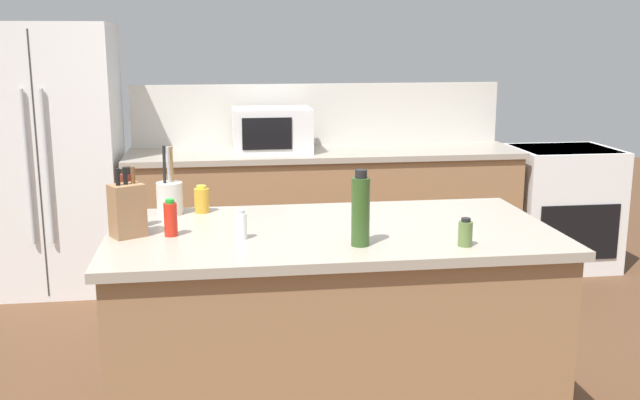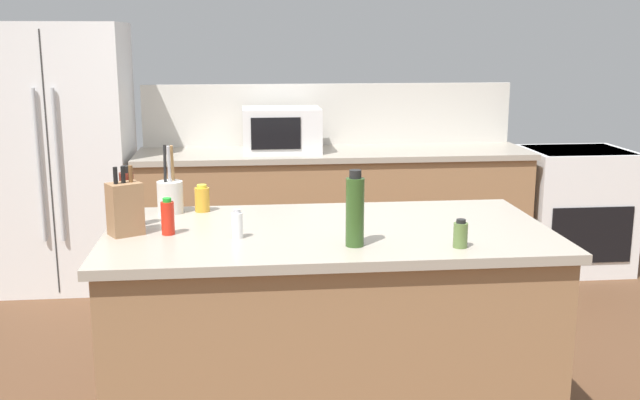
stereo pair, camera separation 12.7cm
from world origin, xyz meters
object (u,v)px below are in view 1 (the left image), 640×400
object	(u,v)px
knife_block	(127,210)
honey_jar	(202,200)
microwave	(272,130)
hot_sauce_bottle	(171,219)
refrigerator	(50,158)
vinegar_bottle	(129,200)
salt_shaker	(242,225)
range_oven	(561,207)
spice_jar_oregano	(465,233)
utensil_crock	(170,197)
olive_oil_bottle	(361,210)

from	to	relation	value
knife_block	honey_jar	world-z (taller)	knife_block
microwave	hot_sauce_bottle	world-z (taller)	microwave
refrigerator	vinegar_bottle	world-z (taller)	refrigerator
hot_sauce_bottle	salt_shaker	distance (m)	0.30
refrigerator	range_oven	world-z (taller)	refrigerator
knife_block	spice_jar_oregano	size ratio (longest dim) A/B	2.55
refrigerator	utensil_crock	world-z (taller)	refrigerator
salt_shaker	olive_oil_bottle	bearing A→B (deg)	-19.58
spice_jar_oregano	olive_oil_bottle	xyz separation A→B (m)	(-0.41, 0.07, 0.09)
hot_sauce_bottle	honey_jar	xyz separation A→B (m)	(0.12, 0.41, -0.01)
range_oven	utensil_crock	size ratio (longest dim) A/B	2.87
vinegar_bottle	honey_jar	bearing A→B (deg)	41.46
honey_jar	utensil_crock	bearing A→B (deg)	-175.10
microwave	vinegar_bottle	world-z (taller)	microwave
microwave	salt_shaker	xyz separation A→B (m)	(-0.31, -2.31, -0.10)
refrigerator	vinegar_bottle	distance (m)	2.27
microwave	hot_sauce_bottle	xyz separation A→B (m)	(-0.60, -2.22, -0.08)
hot_sauce_bottle	range_oven	bearing A→B (deg)	38.31
spice_jar_oregano	olive_oil_bottle	size ratio (longest dim) A/B	0.37
knife_block	vinegar_bottle	xyz separation A→B (m)	(-0.01, 0.12, 0.01)
vinegar_bottle	hot_sauce_bottle	bearing A→B (deg)	-37.61
hot_sauce_bottle	spice_jar_oregano	size ratio (longest dim) A/B	1.37
utensil_crock	spice_jar_oregano	size ratio (longest dim) A/B	2.82
salt_shaker	vinegar_bottle	distance (m)	0.53
hot_sauce_bottle	spice_jar_oregano	distance (m)	1.20
knife_block	salt_shaker	world-z (taller)	knife_block
refrigerator	spice_jar_oregano	bearing A→B (deg)	-50.95
utensil_crock	hot_sauce_bottle	size ratio (longest dim) A/B	2.05
vinegar_bottle	spice_jar_oregano	bearing A→B (deg)	-18.89
refrigerator	olive_oil_bottle	xyz separation A→B (m)	(1.69, -2.53, 0.16)
hot_sauce_bottle	olive_oil_bottle	distance (m)	0.79
microwave	olive_oil_bottle	xyz separation A→B (m)	(0.15, -2.47, -0.01)
range_oven	vinegar_bottle	xyz separation A→B (m)	(-2.99, -2.08, 0.60)
knife_block	microwave	bearing A→B (deg)	41.24
salt_shaker	honey_jar	bearing A→B (deg)	108.55
honey_jar	vinegar_bottle	distance (m)	0.41
refrigerator	range_oven	xyz separation A→B (m)	(3.75, -0.05, -0.45)
hot_sauce_bottle	vinegar_bottle	world-z (taller)	vinegar_bottle
microwave	knife_block	size ratio (longest dim) A/B	1.89
range_oven	spice_jar_oregano	size ratio (longest dim) A/B	8.10
salt_shaker	spice_jar_oregano	bearing A→B (deg)	-14.78
vinegar_bottle	salt_shaker	bearing A→B (deg)	-25.99
refrigerator	knife_block	size ratio (longest dim) A/B	6.35
utensil_crock	microwave	bearing A→B (deg)	71.21
refrigerator	hot_sauce_bottle	size ratio (longest dim) A/B	11.81
refrigerator	utensil_crock	distance (m)	2.09
utensil_crock	vinegar_bottle	world-z (taller)	utensil_crock
range_oven	hot_sauce_bottle	xyz separation A→B (m)	(-2.81, -2.22, 0.55)
honey_jar	hot_sauce_bottle	bearing A→B (deg)	-106.64
honey_jar	vinegar_bottle	bearing A→B (deg)	-138.54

